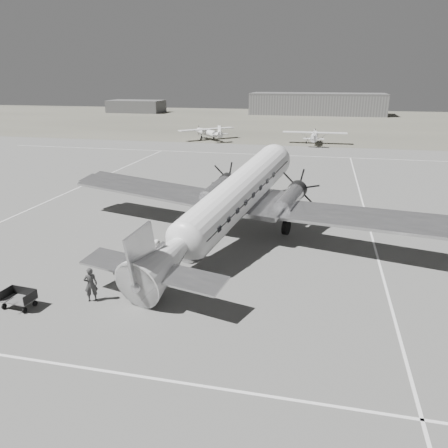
# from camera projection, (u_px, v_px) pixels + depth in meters

# --- Properties ---
(ground) EXTENTS (260.00, 260.00, 0.00)m
(ground) POSITION_uv_depth(u_px,v_px,m) (202.00, 248.00, 30.90)
(ground) COLOR #62625F
(ground) RESTS_ON ground
(taxi_line_near) EXTENTS (60.00, 0.15, 0.01)m
(taxi_line_near) POSITION_uv_depth(u_px,v_px,m) (111.00, 372.00, 17.96)
(taxi_line_near) COLOR silver
(taxi_line_near) RESTS_ON ground
(taxi_line_right) EXTENTS (0.15, 80.00, 0.01)m
(taxi_line_right) POSITION_uv_depth(u_px,v_px,m) (379.00, 263.00, 28.39)
(taxi_line_right) COLOR silver
(taxi_line_right) RESTS_ON ground
(taxi_line_left) EXTENTS (0.15, 60.00, 0.01)m
(taxi_line_left) POSITION_uv_depth(u_px,v_px,m) (56.00, 197.00, 43.90)
(taxi_line_left) COLOR silver
(taxi_line_left) RESTS_ON ground
(taxi_line_horizon) EXTENTS (90.00, 0.15, 0.01)m
(taxi_line_horizon) POSITION_uv_depth(u_px,v_px,m) (271.00, 155.00, 67.85)
(taxi_line_horizon) COLOR silver
(taxi_line_horizon) RESTS_ON ground
(grass_infield) EXTENTS (260.00, 90.00, 0.01)m
(grass_infield) POSITION_uv_depth(u_px,v_px,m) (295.00, 121.00, 118.67)
(grass_infield) COLOR #625F53
(grass_infield) RESTS_ON ground
(hangar_main) EXTENTS (42.00, 14.00, 6.60)m
(hangar_main) POSITION_uv_depth(u_px,v_px,m) (317.00, 104.00, 139.66)
(hangar_main) COLOR slate
(hangar_main) RESTS_ON ground
(shed_secondary) EXTENTS (18.00, 10.00, 4.00)m
(shed_secondary) POSITION_uv_depth(u_px,v_px,m) (136.00, 106.00, 148.01)
(shed_secondary) COLOR #4F4F4F
(shed_secondary) RESTS_ON ground
(dc3_airliner) EXTENTS (36.32, 29.39, 6.05)m
(dc3_airliner) POSITION_uv_depth(u_px,v_px,m) (230.00, 204.00, 30.73)
(dc3_airliner) COLOR silver
(dc3_airliner) RESTS_ON ground
(light_plane_left) EXTENTS (14.87, 14.80, 2.40)m
(light_plane_left) POSITION_uv_depth(u_px,v_px,m) (208.00, 134.00, 83.56)
(light_plane_left) COLOR silver
(light_plane_left) RESTS_ON ground
(light_plane_right) EXTENTS (11.55, 9.38, 2.39)m
(light_plane_right) POSITION_uv_depth(u_px,v_px,m) (314.00, 137.00, 78.50)
(light_plane_right) COLOR silver
(light_plane_right) RESTS_ON ground
(baggage_cart_near) EXTENTS (2.29, 1.94, 1.10)m
(baggage_cart_near) POSITION_uv_depth(u_px,v_px,m) (130.00, 269.00, 26.26)
(baggage_cart_near) COLOR #4F4F4F
(baggage_cart_near) RESTS_ON ground
(baggage_cart_far) EXTENTS (1.83, 1.37, 0.97)m
(baggage_cart_far) POSITION_uv_depth(u_px,v_px,m) (19.00, 299.00, 22.85)
(baggage_cart_far) COLOR #4F4F4F
(baggage_cart_far) RESTS_ON ground
(ground_crew) EXTENTS (0.84, 0.76, 1.94)m
(ground_crew) POSITION_uv_depth(u_px,v_px,m) (91.00, 284.00, 23.41)
(ground_crew) COLOR #2F2F2F
(ground_crew) RESTS_ON ground
(ramp_agent) EXTENTS (0.76, 0.90, 1.65)m
(ramp_agent) POSITION_uv_depth(u_px,v_px,m) (139.00, 259.00, 26.96)
(ramp_agent) COLOR silver
(ramp_agent) RESTS_ON ground
(passenger) EXTENTS (0.67, 0.85, 1.52)m
(passenger) POSITION_uv_depth(u_px,v_px,m) (157.00, 250.00, 28.55)
(passenger) COLOR silver
(passenger) RESTS_ON ground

